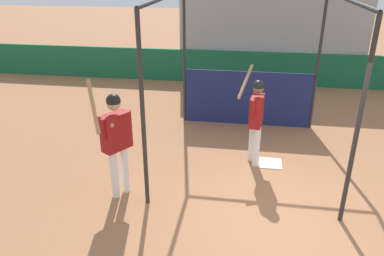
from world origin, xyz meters
TOP-DOWN VIEW (x-y plane):
  - ground_plane at (0.00, 0.00)m, footprint 60.00×60.00m
  - outfield_wall at (0.00, 7.31)m, footprint 24.00×0.12m
  - bleacher_section at (0.00, 9.37)m, footprint 5.95×4.00m
  - batting_cage at (-0.66, 3.10)m, footprint 3.17×3.73m
  - home_plate at (-0.12, 1.85)m, footprint 0.44×0.44m
  - player_batter at (-0.47, 1.86)m, footprint 0.53×0.94m
  - player_waiting at (-2.73, 0.35)m, footprint 0.60×0.82m

SIDE VIEW (x-z plane):
  - ground_plane at x=0.00m, z-range 0.00..0.00m
  - home_plate at x=-0.12m, z-range 0.00..0.02m
  - outfield_wall at x=0.00m, z-range 0.00..1.07m
  - player_batter at x=-0.47m, z-range 0.11..1.96m
  - player_waiting at x=-2.73m, z-range 0.07..2.16m
  - batting_cage at x=-0.66m, z-range -0.21..2.95m
  - bleacher_section at x=0.00m, z-range -0.01..3.14m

